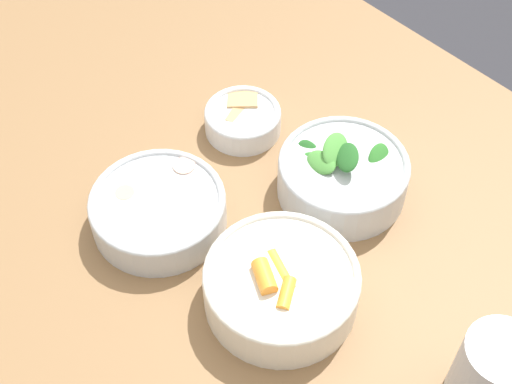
% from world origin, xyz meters
% --- Properties ---
extents(dining_table, '(1.18, 0.95, 0.77)m').
position_xyz_m(dining_table, '(0.00, 0.00, 0.66)').
color(dining_table, olive).
rests_on(dining_table, ground_plane).
extents(bowl_carrots, '(0.19, 0.19, 0.07)m').
position_xyz_m(bowl_carrots, '(-0.20, 0.05, 0.80)').
color(bowl_carrots, silver).
rests_on(bowl_carrots, dining_table).
extents(bowl_greens, '(0.18, 0.18, 0.09)m').
position_xyz_m(bowl_greens, '(-0.13, -0.13, 0.80)').
color(bowl_greens, silver).
rests_on(bowl_greens, dining_table).
extents(bowl_beans_hotdog, '(0.18, 0.18, 0.05)m').
position_xyz_m(bowl_beans_hotdog, '(-0.01, 0.09, 0.80)').
color(bowl_beans_hotdog, silver).
rests_on(bowl_beans_hotdog, dining_table).
extents(bowl_cookies, '(0.11, 0.11, 0.04)m').
position_xyz_m(bowl_cookies, '(0.05, -0.11, 0.79)').
color(bowl_cookies, silver).
rests_on(bowl_cookies, dining_table).
extents(cup, '(0.08, 0.08, 0.11)m').
position_xyz_m(cup, '(-0.44, -0.04, 0.82)').
color(cup, '#B2B7C1').
rests_on(cup, dining_table).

